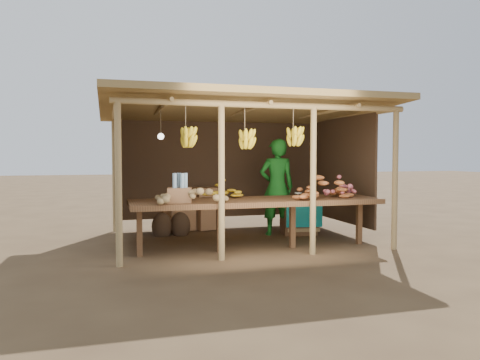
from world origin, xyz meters
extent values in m
plane|color=brown|center=(0.00, 0.00, 0.00)|extent=(60.00, 60.00, 0.00)
cylinder|color=tan|center=(-2.10, -1.50, 1.10)|extent=(0.09, 0.09, 2.20)
cylinder|color=tan|center=(2.10, -1.50, 1.10)|extent=(0.09, 0.09, 2.20)
cylinder|color=tan|center=(-2.10, 1.50, 1.10)|extent=(0.09, 0.09, 2.20)
cylinder|color=tan|center=(2.10, 1.50, 1.10)|extent=(0.09, 0.09, 2.20)
cylinder|color=tan|center=(-0.70, -1.50, 1.10)|extent=(0.09, 0.09, 2.20)
cylinder|color=tan|center=(0.70, -1.50, 1.10)|extent=(0.09, 0.09, 2.20)
cylinder|color=tan|center=(0.00, -1.50, 2.20)|extent=(4.40, 0.09, 0.09)
cylinder|color=tan|center=(0.00, 1.50, 2.20)|extent=(4.40, 0.09, 0.09)
cube|color=#A7884E|center=(0.00, 0.00, 2.29)|extent=(4.70, 3.50, 0.28)
cube|color=#483221|center=(0.00, 1.48, 1.21)|extent=(4.20, 0.04, 1.98)
cube|color=#483221|center=(-2.08, 0.20, 1.21)|extent=(0.04, 2.40, 1.98)
cube|color=#483221|center=(2.08, 0.20, 1.21)|extent=(0.04, 2.40, 1.98)
cube|color=brown|center=(0.00, -0.95, 0.76)|extent=(3.90, 1.05, 0.08)
cube|color=brown|center=(-1.80, -0.95, 0.36)|extent=(0.08, 0.08, 0.72)
cube|color=brown|center=(-0.60, -0.95, 0.36)|extent=(0.08, 0.08, 0.72)
cube|color=brown|center=(0.60, -0.95, 0.36)|extent=(0.08, 0.08, 0.72)
cube|color=brown|center=(1.80, -0.95, 0.36)|extent=(0.08, 0.08, 0.72)
cylinder|color=navy|center=(-1.19, -0.85, 0.86)|extent=(0.36, 0.36, 0.12)
cube|color=#9D6D46|center=(-1.24, -1.14, 0.91)|extent=(0.39, 0.33, 0.21)
imported|color=#17681C|center=(0.80, 0.29, 0.89)|extent=(0.70, 0.51, 1.79)
cube|color=brown|center=(1.22, 0.26, 0.28)|extent=(0.68, 0.60, 0.56)
cube|color=#0C8B8B|center=(1.22, 0.26, 0.59)|extent=(0.76, 0.68, 0.06)
cube|color=#9D6D46|center=(-0.31, 1.20, 0.23)|extent=(0.58, 0.50, 0.41)
cube|color=#9D6D46|center=(-0.31, 1.20, 0.64)|extent=(0.58, 0.50, 0.41)
cube|color=#9D6D46|center=(-0.88, 1.20, 0.23)|extent=(0.58, 0.50, 0.41)
ellipsoid|color=#483221|center=(-1.28, 0.73, 0.22)|extent=(0.37, 0.37, 0.51)
ellipsoid|color=#483221|center=(-0.94, 0.73, 0.22)|extent=(0.37, 0.37, 0.51)
camera|label=1|loc=(-2.25, -7.86, 1.48)|focal=35.00mm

